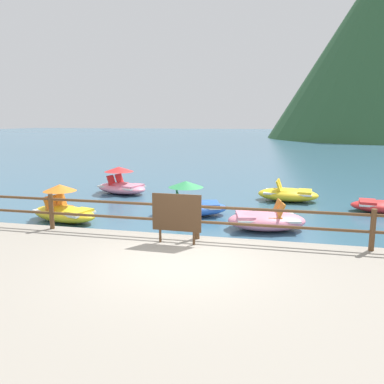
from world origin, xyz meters
name	(u,v)px	position (x,y,z in m)	size (l,w,h in m)	color
ground_plane	(265,148)	(0.00, 40.00, 0.00)	(200.00, 200.00, 0.00)	#38607A
promenade_dock	(146,322)	(0.00, -2.20, 0.20)	(28.00, 8.00, 0.40)	gray
dock_railing	(197,216)	(0.00, 1.55, 0.98)	(23.92, 0.12, 0.95)	brown
sign_board	(177,213)	(-0.38, 1.06, 1.13)	(1.18, 0.08, 1.19)	silver
pedal_boat_0	(64,210)	(-4.91, 3.69, 0.38)	(2.69, 1.73, 1.21)	yellow
pedal_boat_1	(190,204)	(-1.09, 5.39, 0.39)	(2.85, 1.95, 1.21)	blue
pedal_boat_2	(121,185)	(-5.02, 8.68, 0.40)	(2.75, 2.03, 1.21)	pink
pedal_boat_3	(266,220)	(1.57, 4.16, 0.29)	(2.56, 1.82, 0.87)	pink
pedal_boat_5	(288,194)	(2.28, 8.67, 0.28)	(2.52, 1.56, 0.86)	yellow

